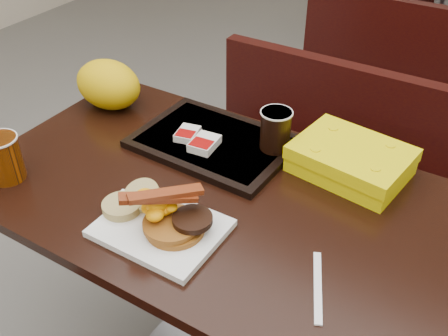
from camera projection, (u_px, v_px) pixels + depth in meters
The scene contains 22 objects.
table_near at pixel (216, 295), 1.49m from camera, with size 1.20×0.70×0.75m, color black, non-canonical shape.
bench_near_n at pixel (316, 173), 1.98m from camera, with size 1.00×0.46×0.72m, color black, non-canonical shape.
table_far at pixel (439, 16), 3.28m from camera, with size 1.20×0.70×0.75m, color black, non-canonical shape.
bench_far_s at pixel (407, 58), 2.80m from camera, with size 1.00×0.46×0.72m, color black, non-canonical shape.
platter at pixel (161, 228), 1.15m from camera, with size 0.27×0.21×0.02m, color white.
pancake_stack at pixel (175, 226), 1.13m from camera, with size 0.13×0.13×0.03m, color brown.
sausage_patty at pixel (192, 219), 1.12m from camera, with size 0.09×0.09×0.01m, color black.
scrambled_eggs at pixel (157, 204), 1.13m from camera, with size 0.09×0.08×0.05m, color #F8BE04.
bacon_strips at pixel (158, 196), 1.10m from camera, with size 0.17×0.07×0.01m, color #491205, non-canonical shape.
muffin_bottom at pixel (122, 206), 1.19m from camera, with size 0.09×0.09×0.02m, color tan.
muffin_top at pixel (142, 195), 1.20m from camera, with size 0.08×0.08×0.02m, color tan.
coffee_cup_near at pixel (4, 158), 1.28m from camera, with size 0.08×0.08×0.12m, color #7F3104.
fork at pixel (138, 198), 1.25m from camera, with size 0.14×0.03×0.00m, color white, non-canonical shape.
knife at pixel (318, 287), 1.03m from camera, with size 0.18×0.02×0.00m, color white.
condiment_syrup at pixel (185, 166), 1.35m from camera, with size 0.04×0.03×0.01m, color #9F2406.
condiment_ketchup at pixel (239, 172), 1.33m from camera, with size 0.04×0.03×0.01m, color #8C0504.
tray at pixel (214, 142), 1.43m from camera, with size 0.41×0.29×0.02m, color black.
hashbrown_sleeve_left at pixel (187, 134), 1.43m from camera, with size 0.05×0.07×0.02m, color silver.
hashbrown_sleeve_right at pixel (204, 144), 1.38m from camera, with size 0.06×0.08×0.02m, color silver.
coffee_cup_far at pixel (276, 130), 1.36m from camera, with size 0.08×0.08×0.11m, color black.
clamshell at pixel (351, 160), 1.31m from camera, with size 0.27×0.21×0.07m, color #E4D103.
paper_bag at pixel (108, 84), 1.56m from camera, with size 0.21×0.15×0.15m, color #D1A106.
Camera 1 is at (0.54, -0.83, 1.55)m, focal length 42.24 mm.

